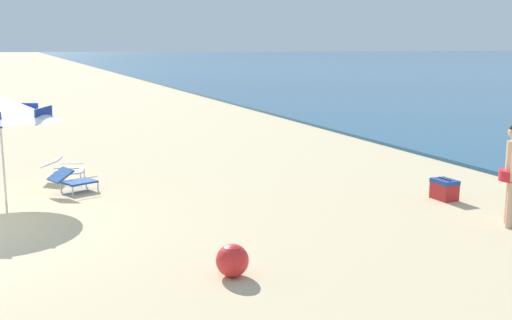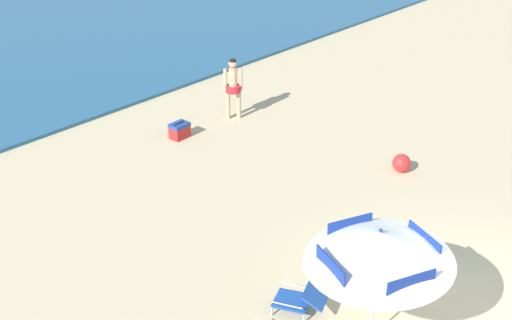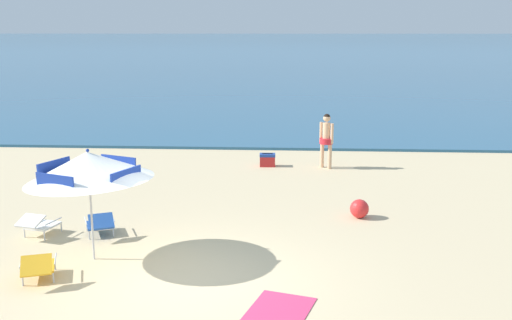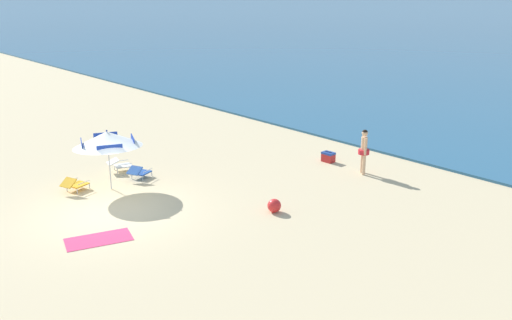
{
  "view_description": "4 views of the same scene",
  "coord_description": "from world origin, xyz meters",
  "px_view_note": "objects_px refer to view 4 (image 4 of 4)",
  "views": [
    {
      "loc": [
        10.21,
        1.48,
        2.94
      ],
      "look_at": [
        -0.73,
        5.7,
        0.74
      ],
      "focal_mm": 42.16,
      "sensor_mm": 36.0,
      "label": 1
    },
    {
      "loc": [
        -10.0,
        -3.81,
        7.97
      ],
      "look_at": [
        0.15,
        5.69,
        0.8
      ],
      "focal_mm": 50.29,
      "sensor_mm": 36.0,
      "label": 2
    },
    {
      "loc": [
        1.59,
        -9.3,
        4.22
      ],
      "look_at": [
        0.69,
        5.69,
        0.93
      ],
      "focal_mm": 41.58,
      "sensor_mm": 36.0,
      "label": 3
    },
    {
      "loc": [
        14.79,
        -7.19,
        6.79
      ],
      "look_at": [
        1.31,
        4.76,
        1.08
      ],
      "focal_mm": 38.76,
      "sensor_mm": 36.0,
      "label": 4
    }
  ],
  "objects_px": {
    "beach_umbrella_striped_main": "(107,139)",
    "beach_ball": "(274,206)",
    "cooler_box": "(328,157)",
    "beach_towel": "(99,239)",
    "lounge_chair_under_umbrella": "(119,164)",
    "lounge_chair_facing_sea": "(139,172)",
    "person_standing_near_shore": "(364,148)",
    "lounge_chair_beside_umbrella": "(75,184)"
  },
  "relations": [
    {
      "from": "beach_umbrella_striped_main",
      "to": "cooler_box",
      "type": "distance_m",
      "value": 8.7
    },
    {
      "from": "lounge_chair_under_umbrella",
      "to": "person_standing_near_shore",
      "type": "height_order",
      "value": "person_standing_near_shore"
    },
    {
      "from": "lounge_chair_under_umbrella",
      "to": "lounge_chair_beside_umbrella",
      "type": "height_order",
      "value": "lounge_chair_beside_umbrella"
    },
    {
      "from": "lounge_chair_facing_sea",
      "to": "beach_ball",
      "type": "height_order",
      "value": "lounge_chair_facing_sea"
    },
    {
      "from": "lounge_chair_beside_umbrella",
      "to": "beach_ball",
      "type": "bearing_deg",
      "value": 33.37
    },
    {
      "from": "person_standing_near_shore",
      "to": "beach_towel",
      "type": "height_order",
      "value": "person_standing_near_shore"
    },
    {
      "from": "beach_towel",
      "to": "lounge_chair_facing_sea",
      "type": "bearing_deg",
      "value": 137.05
    },
    {
      "from": "beach_towel",
      "to": "beach_umbrella_striped_main",
      "type": "bearing_deg",
      "value": 147.55
    },
    {
      "from": "lounge_chair_facing_sea",
      "to": "person_standing_near_shore",
      "type": "height_order",
      "value": "person_standing_near_shore"
    },
    {
      "from": "lounge_chair_beside_umbrella",
      "to": "lounge_chair_facing_sea",
      "type": "xyz_separation_m",
      "value": [
        0.34,
        2.32,
        0.0
      ]
    },
    {
      "from": "beach_umbrella_striped_main",
      "to": "beach_ball",
      "type": "height_order",
      "value": "beach_umbrella_striped_main"
    },
    {
      "from": "lounge_chair_under_umbrella",
      "to": "cooler_box",
      "type": "relative_size",
      "value": 1.93
    },
    {
      "from": "cooler_box",
      "to": "lounge_chair_under_umbrella",
      "type": "bearing_deg",
      "value": -123.31
    },
    {
      "from": "lounge_chair_under_umbrella",
      "to": "beach_towel",
      "type": "relative_size",
      "value": 0.54
    },
    {
      "from": "cooler_box",
      "to": "beach_umbrella_striped_main",
      "type": "bearing_deg",
      "value": -110.19
    },
    {
      "from": "cooler_box",
      "to": "beach_towel",
      "type": "relative_size",
      "value": 0.28
    },
    {
      "from": "cooler_box",
      "to": "beach_towel",
      "type": "bearing_deg",
      "value": -87.22
    },
    {
      "from": "beach_ball",
      "to": "beach_towel",
      "type": "distance_m",
      "value": 5.36
    },
    {
      "from": "lounge_chair_facing_sea",
      "to": "beach_umbrella_striped_main",
      "type": "bearing_deg",
      "value": -77.59
    },
    {
      "from": "lounge_chair_beside_umbrella",
      "to": "lounge_chair_under_umbrella",
      "type": "bearing_deg",
      "value": 112.96
    },
    {
      "from": "lounge_chair_beside_umbrella",
      "to": "lounge_chair_facing_sea",
      "type": "bearing_deg",
      "value": 81.72
    },
    {
      "from": "beach_umbrella_striped_main",
      "to": "beach_ball",
      "type": "distance_m",
      "value": 6.2
    },
    {
      "from": "person_standing_near_shore",
      "to": "beach_ball",
      "type": "relative_size",
      "value": 3.94
    },
    {
      "from": "person_standing_near_shore",
      "to": "cooler_box",
      "type": "height_order",
      "value": "person_standing_near_shore"
    },
    {
      "from": "beach_umbrella_striped_main",
      "to": "lounge_chair_under_umbrella",
      "type": "distance_m",
      "value": 2.47
    },
    {
      "from": "beach_umbrella_striped_main",
      "to": "lounge_chair_beside_umbrella",
      "type": "relative_size",
      "value": 2.76
    },
    {
      "from": "person_standing_near_shore",
      "to": "cooler_box",
      "type": "relative_size",
      "value": 3.37
    },
    {
      "from": "lounge_chair_under_umbrella",
      "to": "beach_towel",
      "type": "bearing_deg",
      "value": -33.87
    },
    {
      "from": "lounge_chair_facing_sea",
      "to": "lounge_chair_beside_umbrella",
      "type": "bearing_deg",
      "value": -98.28
    },
    {
      "from": "cooler_box",
      "to": "person_standing_near_shore",
      "type": "bearing_deg",
      "value": -4.24
    },
    {
      "from": "lounge_chair_under_umbrella",
      "to": "cooler_box",
      "type": "distance_m",
      "value": 8.21
    },
    {
      "from": "lounge_chair_under_umbrella",
      "to": "lounge_chair_facing_sea",
      "type": "xyz_separation_m",
      "value": [
        1.27,
        0.11,
        -0.0
      ]
    },
    {
      "from": "lounge_chair_facing_sea",
      "to": "person_standing_near_shore",
      "type": "xyz_separation_m",
      "value": [
        5.07,
        6.61,
        0.72
      ]
    },
    {
      "from": "lounge_chair_facing_sea",
      "to": "beach_towel",
      "type": "relative_size",
      "value": 0.57
    },
    {
      "from": "beach_ball",
      "to": "cooler_box",
      "type": "bearing_deg",
      "value": 114.15
    },
    {
      "from": "lounge_chair_under_umbrella",
      "to": "person_standing_near_shore",
      "type": "relative_size",
      "value": 0.57
    },
    {
      "from": "lounge_chair_facing_sea",
      "to": "beach_towel",
      "type": "distance_m",
      "value": 5.1
    },
    {
      "from": "lounge_chair_facing_sea",
      "to": "beach_towel",
      "type": "xyz_separation_m",
      "value": [
        3.73,
        -3.47,
        -0.27
      ]
    },
    {
      "from": "lounge_chair_under_umbrella",
      "to": "lounge_chair_beside_umbrella",
      "type": "distance_m",
      "value": 2.4
    },
    {
      "from": "lounge_chair_beside_umbrella",
      "to": "beach_towel",
      "type": "height_order",
      "value": "lounge_chair_beside_umbrella"
    },
    {
      "from": "lounge_chair_under_umbrella",
      "to": "lounge_chair_beside_umbrella",
      "type": "bearing_deg",
      "value": -67.04
    },
    {
      "from": "beach_umbrella_striped_main",
      "to": "lounge_chair_facing_sea",
      "type": "xyz_separation_m",
      "value": [
        -0.28,
        1.28,
        -1.53
      ]
    }
  ]
}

